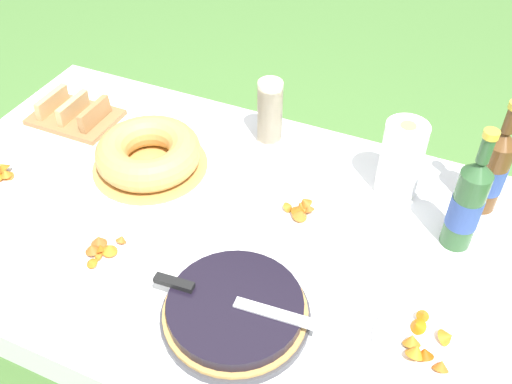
% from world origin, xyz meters
% --- Properties ---
extents(ground_plane, '(16.00, 16.00, 0.00)m').
position_xyz_m(ground_plane, '(0.00, 0.00, 0.00)').
color(ground_plane, '#4C7A38').
extents(garden_table, '(1.59, 0.97, 0.69)m').
position_xyz_m(garden_table, '(0.00, 0.00, 0.63)').
color(garden_table, brown).
rests_on(garden_table, ground_plane).
extents(tablecloth, '(1.60, 0.98, 0.10)m').
position_xyz_m(tablecloth, '(0.00, 0.00, 0.68)').
color(tablecloth, white).
rests_on(tablecloth, garden_table).
extents(berry_tart, '(0.32, 0.32, 0.06)m').
position_xyz_m(berry_tart, '(0.19, -0.25, 0.72)').
color(berry_tart, '#38383D').
rests_on(berry_tart, tablecloth).
extents(serving_knife, '(0.38, 0.05, 0.01)m').
position_xyz_m(serving_knife, '(0.16, -0.25, 0.76)').
color(serving_knife, silver).
rests_on(serving_knife, berry_tart).
extents(bundt_cake, '(0.32, 0.32, 0.10)m').
position_xyz_m(bundt_cake, '(-0.25, 0.12, 0.74)').
color(bundt_cake, tan).
rests_on(bundt_cake, tablecloth).
extents(cup_stack, '(0.07, 0.07, 0.20)m').
position_xyz_m(cup_stack, '(0.01, 0.37, 0.79)').
color(cup_stack, beige).
rests_on(cup_stack, tablecloth).
extents(cider_bottle_green, '(0.07, 0.07, 0.34)m').
position_xyz_m(cider_bottle_green, '(0.58, 0.18, 0.82)').
color(cider_bottle_green, '#2D562D').
rests_on(cider_bottle_green, tablecloth).
extents(cider_bottle_amber, '(0.07, 0.07, 0.32)m').
position_xyz_m(cider_bottle_amber, '(0.62, 0.33, 0.82)').
color(cider_bottle_amber, brown).
rests_on(cider_bottle_amber, tablecloth).
extents(snack_plate_near, '(0.22, 0.22, 0.06)m').
position_xyz_m(snack_plate_near, '(0.58, -0.15, 0.71)').
color(snack_plate_near, white).
rests_on(snack_plate_near, tablecloth).
extents(snack_plate_left, '(0.22, 0.22, 0.05)m').
position_xyz_m(snack_plate_left, '(0.20, 0.09, 0.71)').
color(snack_plate_left, white).
rests_on(snack_plate_left, tablecloth).
extents(snack_plate_right, '(0.19, 0.19, 0.06)m').
position_xyz_m(snack_plate_right, '(-0.58, -0.10, 0.71)').
color(snack_plate_right, white).
rests_on(snack_plate_right, tablecloth).
extents(snack_plate_far, '(0.20, 0.20, 0.05)m').
position_xyz_m(snack_plate_far, '(-0.17, -0.21, 0.71)').
color(snack_plate_far, white).
rests_on(snack_plate_far, tablecloth).
extents(paper_towel_roll, '(0.11, 0.11, 0.21)m').
position_xyz_m(paper_towel_roll, '(0.40, 0.30, 0.80)').
color(paper_towel_roll, white).
rests_on(paper_towel_roll, tablecloth).
extents(bread_board, '(0.26, 0.18, 0.07)m').
position_xyz_m(bread_board, '(-0.59, 0.22, 0.72)').
color(bread_board, olive).
rests_on(bread_board, tablecloth).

